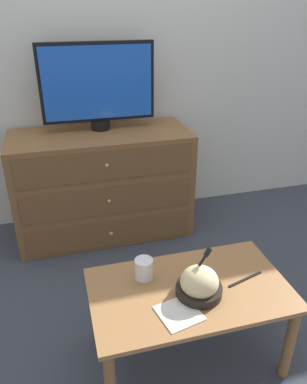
# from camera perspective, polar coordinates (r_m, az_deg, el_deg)

# --- Properties ---
(ground_plane) EXTENTS (12.00, 12.00, 0.00)m
(ground_plane) POSITION_cam_1_polar(r_m,az_deg,el_deg) (2.91, -6.66, -2.74)
(ground_plane) COLOR #383D47
(wall_back) EXTENTS (12.00, 0.05, 2.60)m
(wall_back) POSITION_cam_1_polar(r_m,az_deg,el_deg) (2.56, -8.44, 23.68)
(wall_back) COLOR silver
(wall_back) RESTS_ON ground_plane
(dresser) EXTENTS (1.13, 0.49, 0.71)m
(dresser) POSITION_cam_1_polar(r_m,az_deg,el_deg) (2.51, -7.66, 1.14)
(dresser) COLOR brown
(dresser) RESTS_ON ground_plane
(tv) EXTENTS (0.70, 0.12, 0.53)m
(tv) POSITION_cam_1_polar(r_m,az_deg,el_deg) (2.40, -8.49, 15.88)
(tv) COLOR black
(tv) RESTS_ON dresser
(coffee_table) EXTENTS (0.82, 0.48, 0.39)m
(coffee_table) POSITION_cam_1_polar(r_m,az_deg,el_deg) (1.63, 5.45, -16.01)
(coffee_table) COLOR #9E6B3D
(coffee_table) RESTS_ON ground_plane
(takeout_bowl) EXTENTS (0.19, 0.19, 0.19)m
(takeout_bowl) POSITION_cam_1_polar(r_m,az_deg,el_deg) (1.54, 6.98, -13.78)
(takeout_bowl) COLOR black
(takeout_bowl) RESTS_ON coffee_table
(drink_cup) EXTENTS (0.08, 0.08, 0.09)m
(drink_cup) POSITION_cam_1_polar(r_m,az_deg,el_deg) (1.61, -1.48, -11.76)
(drink_cup) COLOR white
(drink_cup) RESTS_ON coffee_table
(napkin) EXTENTS (0.18, 0.18, 0.00)m
(napkin) POSITION_cam_1_polar(r_m,az_deg,el_deg) (1.48, 3.91, -17.92)
(napkin) COLOR silver
(napkin) RESTS_ON coffee_table
(knife) EXTENTS (0.18, 0.06, 0.01)m
(knife) POSITION_cam_1_polar(r_m,az_deg,el_deg) (1.66, 13.78, -12.79)
(knife) COLOR black
(knife) RESTS_ON coffee_table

